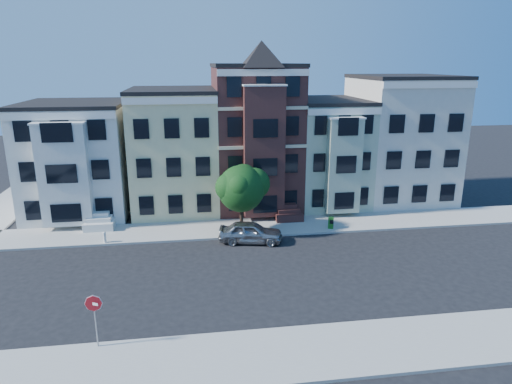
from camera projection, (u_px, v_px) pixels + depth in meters
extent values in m
plane|color=black|center=(289.00, 273.00, 27.89)|extent=(120.00, 120.00, 0.00)
cube|color=#9E9B93|center=(267.00, 227.00, 35.48)|extent=(60.00, 4.00, 0.15)
cube|color=#9E9B93|center=(327.00, 350.00, 20.26)|extent=(60.00, 4.00, 0.15)
cube|color=silver|center=(79.00, 160.00, 38.36)|extent=(8.00, 9.00, 9.00)
cube|color=beige|center=(175.00, 151.00, 39.34)|extent=(7.00, 9.00, 10.00)
cube|color=#411E1C|center=(255.00, 138.00, 40.03)|extent=(7.00, 9.00, 12.00)
cube|color=#A2B298|center=(326.00, 152.00, 41.35)|extent=(6.00, 9.00, 9.00)
cube|color=beige|center=(400.00, 140.00, 42.05)|extent=(8.00, 9.00, 11.00)
imported|color=gray|center=(251.00, 232.00, 32.40)|extent=(4.79, 2.69, 1.54)
cube|color=#1A5F1B|center=(331.00, 223.00, 34.81)|extent=(0.50, 0.47, 0.88)
cylinder|color=silver|center=(105.00, 238.00, 32.10)|extent=(0.29, 0.29, 0.63)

